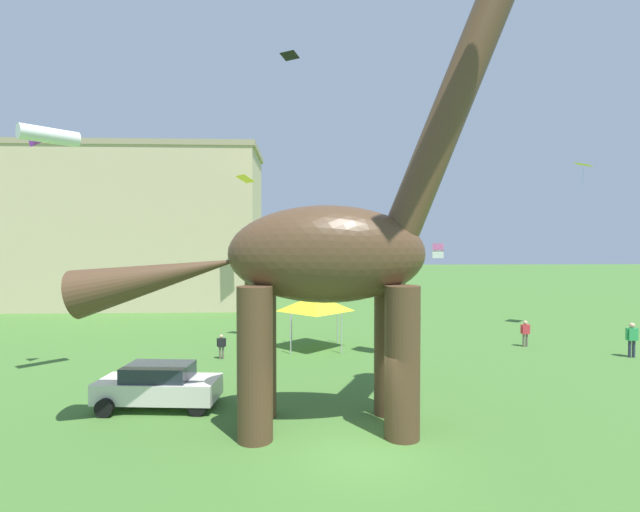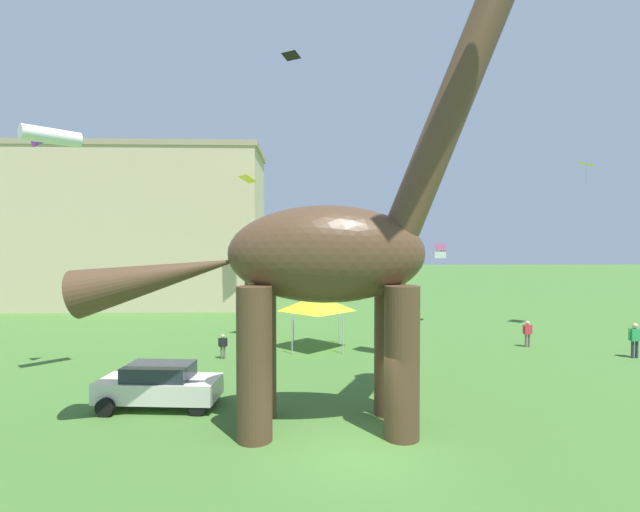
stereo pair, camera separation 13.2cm
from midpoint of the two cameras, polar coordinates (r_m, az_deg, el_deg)
The scene contains 15 objects.
ground_plane at distance 14.35m, azimuth 4.44°, elevation -22.57°, with size 240.00×240.00×0.00m, color #42702D.
dinosaur_sculpture at distance 15.08m, azimuth 0.80°, elevation 0.23°, with size 14.60×3.09×15.26m.
parked_sedan_left at distance 18.50m, azimuth -18.49°, elevation -14.42°, with size 4.33×2.13×1.55m.
person_vendor_side at distance 25.01m, azimuth -11.41°, elevation -10.30°, with size 0.47×0.21×1.25m.
person_near_flyer at distance 25.33m, azimuth -5.73°, elevation -9.78°, with size 0.56×0.25×1.50m.
person_photographer at distance 29.49m, azimuth 33.66°, elevation -8.07°, with size 0.67×0.30×1.79m.
person_strolling_adult at distance 29.67m, azimuth 23.73°, elevation -8.25°, with size 0.56×0.25×1.49m.
festival_canopy_tent at distance 26.64m, azimuth -0.24°, elevation -5.65°, with size 3.15×3.15×3.00m.
kite_far_right at distance 22.97m, azimuth -29.59°, elevation 12.30°, with size 2.31×2.31×0.66m.
kite_mid_center at distance 36.68m, azimuth 29.39°, elevation 9.55°, with size 1.56×1.58×1.60m.
kite_high_left at distance 27.27m, azimuth -3.33°, elevation 22.84°, with size 1.08×1.00×0.22m.
kite_near_high at distance 35.95m, azimuth 14.34°, elevation 0.62°, with size 0.96×0.96×1.07m.
kite_drifting at distance 23.65m, azimuth 11.53°, elevation 6.92°, with size 1.29×1.29×1.31m.
kite_mid_left at distance 38.17m, azimuth -8.59°, elevation 9.12°, with size 1.65×1.77×0.50m.
background_building_block at distance 47.72m, azimuth -20.36°, elevation 3.18°, with size 22.36×9.42×14.68m.
Camera 2 is at (-1.39, -13.03, 5.84)m, focal length 26.71 mm.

